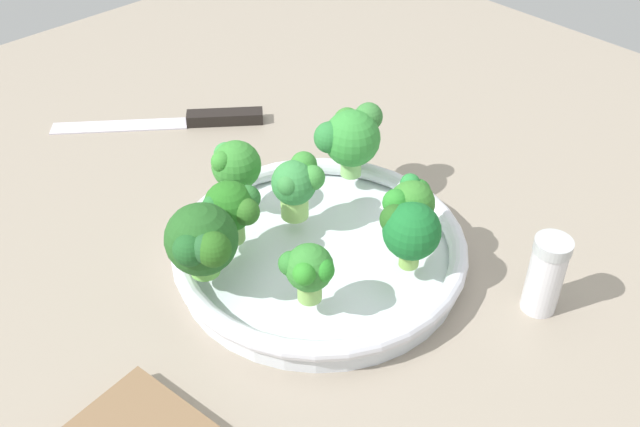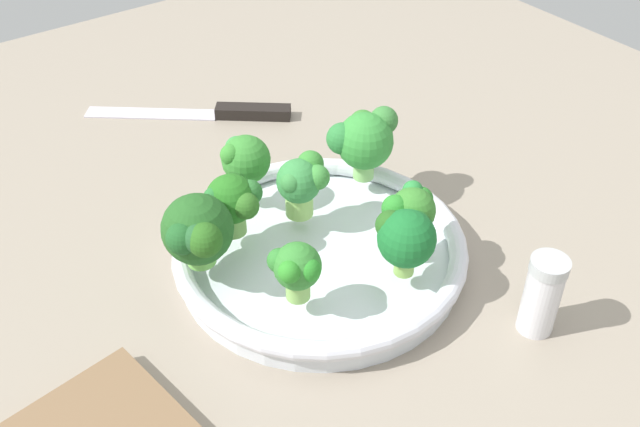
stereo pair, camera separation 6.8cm
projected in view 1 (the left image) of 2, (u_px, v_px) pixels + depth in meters
ground_plane at (303, 249)px, 75.80cm from camera, size 130.00×130.00×2.50cm
bowl at (320, 250)px, 71.22cm from camera, size 28.62×28.62×3.34cm
broccoli_floret_0 at (297, 183)px, 70.59cm from camera, size 5.35×4.68×6.39cm
broccoli_floret_1 at (308, 270)px, 61.60cm from camera, size 4.47×4.70×5.69cm
broccoli_floret_2 at (204, 243)px, 63.43cm from camera, size 6.84×7.46×7.20cm
broccoli_floret_3 at (232, 208)px, 67.67cm from camera, size 5.55×5.23×6.38cm
broccoli_floret_4 at (235, 165)px, 72.70cm from camera, size 5.21×5.22×6.56cm
broccoli_floret_5 at (350, 136)px, 75.78cm from camera, size 7.69×6.41×7.54cm
broccoli_floret_6 at (410, 203)px, 67.79cm from camera, size 5.48×4.33×6.35cm
broccoli_floret_7 at (411, 229)px, 64.94cm from camera, size 5.63×5.61×6.65cm
knife at (187, 120)px, 92.38cm from camera, size 22.22×18.56×1.50cm
pepper_shaker at (546, 275)px, 65.12cm from camera, size 3.39×3.39×8.05cm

